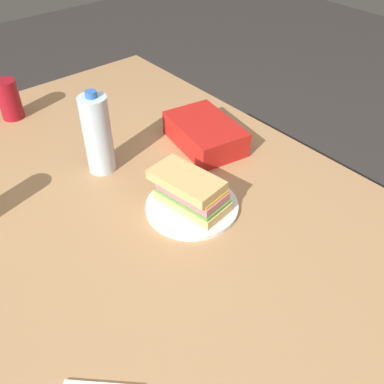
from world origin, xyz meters
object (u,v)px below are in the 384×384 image
Objects in this scene: soda_can_red at (9,99)px; water_bottle_spare at (98,135)px; paper_plate at (192,206)px; dining_table at (180,279)px; chip_bag at (205,134)px; sandwich at (190,191)px.

soda_can_red is 0.54× the size of water_bottle_spare.
soda_can_red is (0.69, 0.15, 0.05)m from paper_plate.
water_bottle_spare reaches higher than dining_table.
dining_table is at bearing -38.40° from chip_bag.
chip_bag is (0.19, -0.21, 0.03)m from paper_plate.
sandwich is at bearing -48.24° from dining_table.
chip_bag is 0.31m from water_bottle_spare.
dining_table is 9.81× the size of sandwich.
water_bottle_spare is at bearing 16.12° from paper_plate.
paper_plate is (0.10, -0.12, 0.08)m from dining_table.
soda_can_red reaches higher than sandwich.
paper_plate is 0.98× the size of water_bottle_spare.
paper_plate is at bearing -144.43° from sandwich.
paper_plate is 0.30m from water_bottle_spare.
paper_plate is 0.71m from soda_can_red.
water_bottle_spare is at bearing -6.01° from dining_table.
sandwich is 0.70m from soda_can_red.
dining_table is 0.18m from paper_plate.
chip_bag is at bearing -48.38° from dining_table.
paper_plate is 0.05m from sandwich.
dining_table is 0.42m from water_bottle_spare.
soda_can_red reaches higher than chip_bag.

